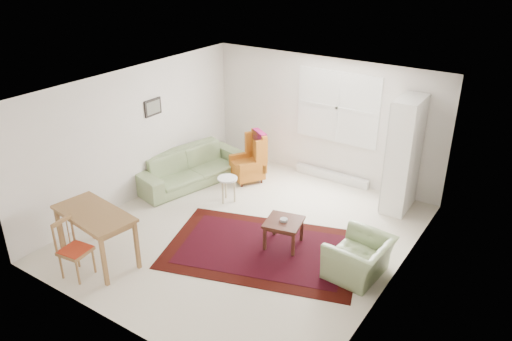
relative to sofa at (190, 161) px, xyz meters
The scene contains 10 objects.
room 2.34m from the sofa, 20.13° to the right, with size 5.04×5.54×2.51m.
rug 2.89m from the sofa, 25.99° to the right, with size 3.03×1.95×0.03m, color black, non-canonical shape.
sofa is the anchor object (origin of this frame).
armchair 4.22m from the sofa, 13.83° to the right, with size 0.92×0.80×0.72m, color gray.
wingback_chair 1.16m from the sofa, 37.93° to the left, with size 0.60×0.64×1.04m, color #BC691C, non-canonical shape.
coffee_table 2.94m from the sofa, 18.96° to the right, with size 0.56×0.56×0.46m, color #411E14, non-canonical shape.
stool 1.16m from the sofa, 12.01° to the right, with size 0.37×0.37×0.50m, color white, non-canonical shape.
cabinet 4.14m from the sofa, 18.89° to the left, with size 0.44×0.84×2.10m, color white, non-canonical shape.
desk 2.95m from the sofa, 77.92° to the right, with size 1.34×0.67×0.85m, color olive, non-canonical shape.
desk_chair 3.39m from the sofa, 78.69° to the right, with size 0.40×0.40×0.91m, color olive, non-canonical shape.
Camera 1 is at (4.16, -5.94, 4.54)m, focal length 35.00 mm.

